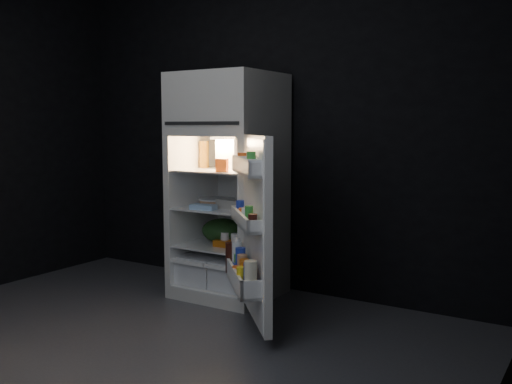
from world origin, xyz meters
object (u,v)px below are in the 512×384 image
Objects in this scene: yogurt_tray at (231,244)px; egg_carton at (232,204)px; fridge_door at (252,233)px; refrigerator at (230,178)px; milk_jug at (226,154)px.

egg_carton is at bearing 77.20° from yogurt_tray.
fridge_door is 0.76m from egg_carton.
yogurt_tray is at bearing -52.28° from refrigerator.
refrigerator is at bearing 127.19° from yogurt_tray.
milk_jug reaches higher than yogurt_tray.
refrigerator is 7.42× the size of milk_jug.
refrigerator is 6.62× the size of egg_carton.
refrigerator is 0.20m from milk_jug.
refrigerator is at bearing -51.33° from milk_jug.
fridge_door reaches higher than milk_jug.
yogurt_tray is at bearing -70.59° from milk_jug.
refrigerator is 6.87× the size of yogurt_tray.
fridge_door is 5.08× the size of milk_jug.
yogurt_tray is at bearing -91.77° from egg_carton.
fridge_door is at bearing -35.09° from egg_carton.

